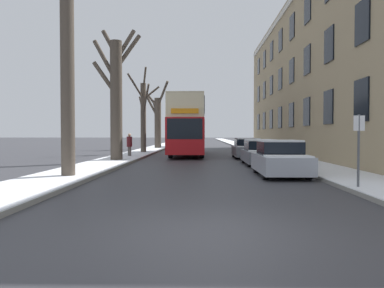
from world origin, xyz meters
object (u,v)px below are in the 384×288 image
object	(u,v)px
bare_tree_left_0	(66,58)
street_sign_post	(359,147)
pedestrian_left_sidewalk	(129,145)
bare_tree_left_2	(143,114)
parked_car_2	(247,149)
bare_tree_left_1	(116,94)
parked_car_0	(280,159)
double_decker_bus	(188,124)
oncoming_van	(182,138)
bare_tree_left_3	(157,119)
parked_car_1	(260,153)

from	to	relation	value
bare_tree_left_0	street_sign_post	xyz separation A→B (m)	(9.52, -2.73, -3.19)
pedestrian_left_sidewalk	street_sign_post	world-z (taller)	street_sign_post
bare_tree_left_2	pedestrian_left_sidewalk	world-z (taller)	bare_tree_left_2
parked_car_2	bare_tree_left_2	bearing A→B (deg)	146.26
bare_tree_left_1	parked_car_0	bearing A→B (deg)	-40.47
double_decker_bus	oncoming_van	xyz separation A→B (m)	(-1.28, 15.11, -1.27)
bare_tree_left_2	street_sign_post	bearing A→B (deg)	-65.16
parked_car_2	parked_car_0	bearing A→B (deg)	-90.00
bare_tree_left_2	pedestrian_left_sidewalk	distance (m)	6.12
parked_car_0	bare_tree_left_1	bearing A→B (deg)	139.53
parked_car_2	pedestrian_left_sidewalk	xyz separation A→B (m)	(-8.20, -0.19, 0.30)
bare_tree_left_3	parked_car_1	bearing A→B (deg)	-68.61
bare_tree_left_0	bare_tree_left_2	world-z (taller)	bare_tree_left_0
bare_tree_left_0	pedestrian_left_sidewalk	xyz separation A→B (m)	(-0.07, 12.18, -3.54)
parked_car_2	bare_tree_left_0	bearing A→B (deg)	-123.31
double_decker_bus	street_sign_post	bearing A→B (deg)	-73.07
bare_tree_left_0	pedestrian_left_sidewalk	bearing A→B (deg)	90.35
bare_tree_left_3	oncoming_van	bearing A→B (deg)	53.57
parked_car_1	bare_tree_left_1	bearing A→B (deg)	168.18
parked_car_1	street_sign_post	size ratio (longest dim) A/B	1.87
parked_car_2	street_sign_post	world-z (taller)	street_sign_post
bare_tree_left_2	parked_car_1	size ratio (longest dim) A/B	1.71
parked_car_1	street_sign_post	bearing A→B (deg)	-81.66
street_sign_post	pedestrian_left_sidewalk	bearing A→B (deg)	122.75
parked_car_0	parked_car_2	distance (m)	10.94
bare_tree_left_0	double_decker_bus	size ratio (longest dim) A/B	0.83
oncoming_van	parked_car_1	bearing A→B (deg)	-77.10
bare_tree_left_2	oncoming_van	xyz separation A→B (m)	(2.58, 13.13, -2.16)
parked_car_2	street_sign_post	size ratio (longest dim) A/B	1.86
bare_tree_left_0	parked_car_0	bearing A→B (deg)	9.99
bare_tree_left_0	street_sign_post	size ratio (longest dim) A/B	4.20
bare_tree_left_2	parked_car_2	bearing A→B (deg)	-33.74
oncoming_van	bare_tree_left_3	bearing A→B (deg)	-126.43
bare_tree_left_2	pedestrian_left_sidewalk	size ratio (longest dim) A/B	4.18
bare_tree_left_2	double_decker_bus	world-z (taller)	bare_tree_left_2
bare_tree_left_0	parked_car_1	bearing A→B (deg)	39.73
street_sign_post	parked_car_1	bearing A→B (deg)	98.34
bare_tree_left_2	parked_car_2	size ratio (longest dim) A/B	1.72
bare_tree_left_1	double_decker_bus	world-z (taller)	bare_tree_left_1
double_decker_bus	parked_car_1	distance (m)	10.17
bare_tree_left_3	oncoming_van	distance (m)	4.81
bare_tree_left_0	oncoming_van	distance (m)	31.20
bare_tree_left_0	bare_tree_left_3	xyz separation A→B (m)	(0.03, 27.45, -1.15)
bare_tree_left_1	bare_tree_left_0	bearing A→B (deg)	-89.05
double_decker_bus	pedestrian_left_sidewalk	distance (m)	5.58
parked_car_0	oncoming_van	distance (m)	30.01
oncoming_van	pedestrian_left_sidewalk	size ratio (longest dim) A/B	3.01
bare_tree_left_0	parked_car_1	size ratio (longest dim) A/B	2.24
bare_tree_left_3	parked_car_1	world-z (taller)	bare_tree_left_3
bare_tree_left_0	bare_tree_left_2	distance (m)	17.83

